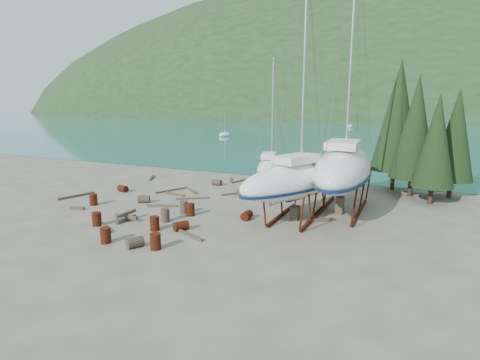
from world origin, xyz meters
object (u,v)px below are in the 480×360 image
at_px(small_sailboat_shore, 270,168).
at_px(worker, 271,195).
at_px(large_sailboat_far, 343,167).
at_px(large_sailboat_near, 298,179).

height_order(small_sailboat_shore, worker, small_sailboat_shore).
relative_size(large_sailboat_far, small_sailboat_shore, 1.69).
height_order(large_sailboat_far, small_sailboat_shore, large_sailboat_far).
bearing_deg(large_sailboat_far, worker, -175.99).
bearing_deg(worker, large_sailboat_near, -126.40).
bearing_deg(worker, small_sailboat_shore, 23.95).
xyz_separation_m(large_sailboat_near, worker, (-2.75, 2.22, -1.84)).
bearing_deg(large_sailboat_near, small_sailboat_shore, 144.01).
height_order(large_sailboat_near, worker, large_sailboat_near).
distance_m(large_sailboat_far, worker, 5.74).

